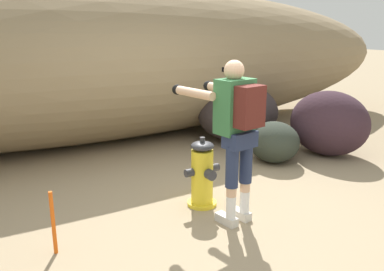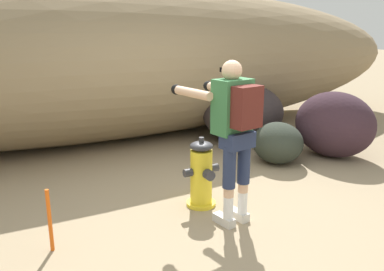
{
  "view_description": "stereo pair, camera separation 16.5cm",
  "coord_description": "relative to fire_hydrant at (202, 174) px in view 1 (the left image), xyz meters",
  "views": [
    {
      "loc": [
        -2.33,
        -3.28,
        2.0
      ],
      "look_at": [
        -0.02,
        0.65,
        0.75
      ],
      "focal_mm": 37.89,
      "sensor_mm": 36.0,
      "label": 1
    },
    {
      "loc": [
        -2.19,
        -3.36,
        2.0
      ],
      "look_at": [
        -0.02,
        0.65,
        0.75
      ],
      "focal_mm": 37.89,
      "sensor_mm": 36.0,
      "label": 2
    }
  ],
  "objects": [
    {
      "name": "survey_stake",
      "position": [
        -1.68,
        -0.19,
        -0.07
      ],
      "size": [
        0.04,
        0.04,
        0.6
      ],
      "primitive_type": "cylinder",
      "color": "#E55914",
      "rests_on": "ground_plane"
    },
    {
      "name": "boulder_small",
      "position": [
        1.74,
        0.76,
        -0.07
      ],
      "size": [
        0.95,
        0.97,
        0.61
      ],
      "primitive_type": "ellipsoid",
      "rotation": [
        0.0,
        0.0,
        5.95
      ],
      "color": "#2C3329",
      "rests_on": "ground_plane"
    },
    {
      "name": "boulder_mid",
      "position": [
        1.99,
        2.01,
        0.13
      ],
      "size": [
        1.78,
        1.68,
        1.01
      ],
      "primitive_type": "ellipsoid",
      "rotation": [
        0.0,
        0.0,
        0.24
      ],
      "color": "#312929",
      "rests_on": "ground_plane"
    },
    {
      "name": "fire_hydrant",
      "position": [
        0.0,
        0.0,
        0.0
      ],
      "size": [
        0.43,
        0.38,
        0.81
      ],
      "color": "yellow",
      "rests_on": "ground_plane"
    },
    {
      "name": "boulder_large",
      "position": [
        2.71,
        0.59,
        0.14
      ],
      "size": [
        1.3,
        1.49,
        1.02
      ],
      "primitive_type": "ellipsoid",
      "rotation": [
        0.0,
        0.0,
        5.04
      ],
      "color": "#36232C",
      "rests_on": "ground_plane"
    },
    {
      "name": "dirt_embankment",
      "position": [
        0.06,
        3.37,
        0.97
      ],
      "size": [
        13.6,
        3.2,
        2.69
      ],
      "primitive_type": "ellipsoid",
      "color": "#897556",
      "rests_on": "ground_plane"
    },
    {
      "name": "ground_plane",
      "position": [
        0.06,
        -0.35,
        -0.39
      ],
      "size": [
        56.0,
        56.0,
        0.04
      ],
      "primitive_type": "cube",
      "color": "#998466"
    },
    {
      "name": "utility_worker",
      "position": [
        0.08,
        -0.48,
        0.7
      ],
      "size": [
        0.62,
        1.02,
        1.68
      ],
      "rotation": [
        0.0,
        0.0,
        1.73
      ],
      "color": "beige",
      "rests_on": "ground_plane"
    }
  ]
}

